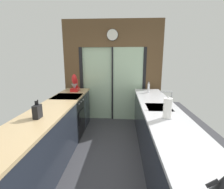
{
  "coord_description": "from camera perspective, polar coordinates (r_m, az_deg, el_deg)",
  "views": [
    {
      "loc": [
        0.27,
        -2.26,
        1.75
      ],
      "look_at": [
        0.08,
        0.92,
        1.04
      ],
      "focal_mm": 27.38,
      "sensor_mm": 36.0,
      "label": 1
    }
  ],
  "objects": [
    {
      "name": "stand_mixer",
      "position": [
        4.28,
        -12.32,
        3.22
      ],
      "size": [
        0.17,
        0.27,
        0.42
      ],
      "color": "red",
      "rests_on": "left_counter_run"
    },
    {
      "name": "knife_block",
      "position": [
        2.56,
        -23.66,
        -5.2
      ],
      "size": [
        0.08,
        0.14,
        0.26
      ],
      "color": "black",
      "rests_on": "left_counter_run"
    },
    {
      "name": "right_counter_run",
      "position": [
        2.94,
        16.18,
        -13.98
      ],
      "size": [
        0.62,
        3.8,
        0.92
      ],
      "color": "#1E232D",
      "rests_on": "ground_plane"
    },
    {
      "name": "sink_faucet",
      "position": [
        2.99,
        18.67,
        -0.65
      ],
      "size": [
        0.19,
        0.02,
        0.28
      ],
      "color": "#B7BABC",
      "rests_on": "right_counter_run"
    },
    {
      "name": "paper_towel_roll",
      "position": [
        2.46,
        18.03,
        -4.43
      ],
      "size": [
        0.13,
        0.13,
        0.31
      ],
      "color": "#B7BABC",
      "rests_on": "right_counter_run"
    },
    {
      "name": "ground_plane",
      "position": [
        3.37,
        -1.7,
        -18.96
      ],
      "size": [
        5.04,
        7.6,
        0.02
      ],
      "primitive_type": "cube",
      "color": "#38383D"
    },
    {
      "name": "soap_bottle",
      "position": [
        4.11,
        12.1,
        2.18
      ],
      "size": [
        0.05,
        0.05,
        0.26
      ],
      "color": "silver",
      "rests_on": "right_counter_run"
    },
    {
      "name": "back_wall_unit",
      "position": [
        4.68,
        0.16,
        9.75
      ],
      "size": [
        2.64,
        0.12,
        2.7
      ],
      "color": "brown",
      "rests_on": "ground_plane"
    },
    {
      "name": "left_counter_run",
      "position": [
        2.96,
        -21.03,
        -14.1
      ],
      "size": [
        0.62,
        3.8,
        0.92
      ],
      "color": "#1E232D",
      "rests_on": "ground_plane"
    },
    {
      "name": "oven_range",
      "position": [
        3.93,
        -14.31,
        -7.16
      ],
      "size": [
        0.6,
        0.6,
        0.92
      ],
      "color": "black",
      "rests_on": "ground_plane"
    }
  ]
}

